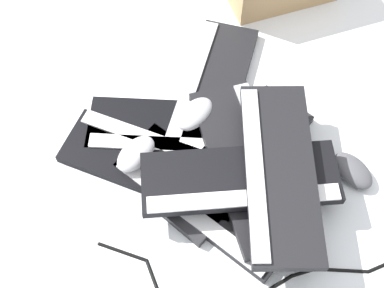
% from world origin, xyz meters
% --- Properties ---
extents(ground_plane, '(3.20, 3.20, 0.00)m').
position_xyz_m(ground_plane, '(0.00, 0.00, 0.00)').
color(ground_plane, silver).
extents(keyboard_0, '(0.34, 0.46, 0.03)m').
position_xyz_m(keyboard_0, '(0.10, 0.06, 0.01)').
color(keyboard_0, '#232326').
rests_on(keyboard_0, ground).
extents(keyboard_1, '(0.17, 0.45, 0.03)m').
position_xyz_m(keyboard_1, '(0.01, 0.25, 0.01)').
color(keyboard_1, black).
rests_on(keyboard_1, ground).
extents(keyboard_2, '(0.46, 0.22, 0.03)m').
position_xyz_m(keyboard_2, '(-0.05, 0.11, 0.01)').
color(keyboard_2, black).
rests_on(keyboard_2, ground).
extents(keyboard_3, '(0.46, 0.22, 0.03)m').
position_xyz_m(keyboard_3, '(-0.09, 0.00, 0.01)').
color(keyboard_3, black).
rests_on(keyboard_3, ground).
extents(keyboard_4, '(0.46, 0.33, 0.03)m').
position_xyz_m(keyboard_4, '(0.05, -0.06, 0.01)').
color(keyboard_4, black).
rests_on(keyboard_4, ground).
extents(keyboard_5, '(0.34, 0.46, 0.03)m').
position_xyz_m(keyboard_5, '(0.13, 0.03, 0.04)').
color(keyboard_5, black).
rests_on(keyboard_5, keyboard_0).
extents(keyboard_6, '(0.46, 0.27, 0.03)m').
position_xyz_m(keyboard_6, '(0.12, -0.02, 0.07)').
color(keyboard_6, black).
rests_on(keyboard_6, keyboard_5).
extents(keyboard_7, '(0.25, 0.46, 0.03)m').
position_xyz_m(keyboard_7, '(0.20, -0.00, 0.10)').
color(keyboard_7, black).
rests_on(keyboard_7, keyboard_6).
extents(mouse_0, '(0.11, 0.13, 0.04)m').
position_xyz_m(mouse_0, '(-0.01, 0.14, 0.05)').
color(mouse_0, '#B7B7BC').
rests_on(mouse_0, keyboard_2).
extents(mouse_1, '(0.11, 0.13, 0.04)m').
position_xyz_m(mouse_1, '(-0.13, -0.00, 0.05)').
color(mouse_1, '#B7B7BC').
rests_on(mouse_1, keyboard_3).
extents(mouse_2, '(0.11, 0.13, 0.04)m').
position_xyz_m(mouse_2, '(0.05, -0.06, 0.05)').
color(mouse_2, silver).
rests_on(mouse_2, keyboard_4).
extents(mouse_3, '(0.13, 0.12, 0.04)m').
position_xyz_m(mouse_3, '(0.38, 0.08, 0.02)').
color(mouse_3, '#4C4C51').
rests_on(mouse_3, ground).
extents(cable_0, '(0.74, 0.18, 0.01)m').
position_xyz_m(cable_0, '(0.21, -0.21, 0.00)').
color(cable_0, black).
rests_on(cable_0, ground).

